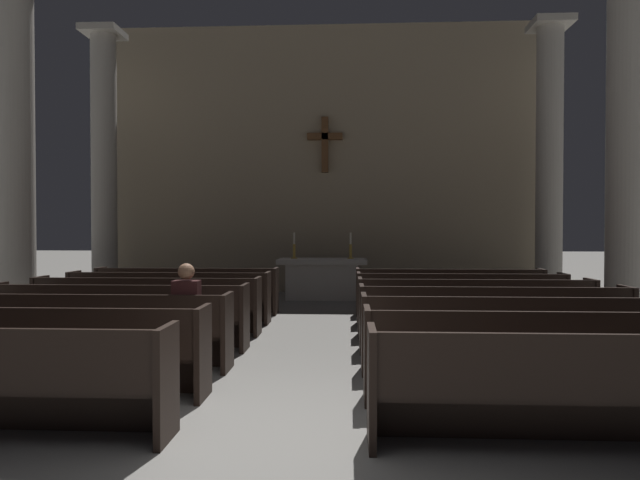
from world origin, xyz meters
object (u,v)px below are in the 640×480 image
Objects in this scene: pew_right_row_5 at (475,308)px; column_left_third at (104,168)px; pew_left_row_4 at (119,316)px; pew_right_row_1 at (607,390)px; column_right_second at (625,141)px; pew_left_row_5 at (147,306)px; pew_right_row_3 at (518,335)px; candlestick_right at (351,250)px; pew_right_row_2 at (553,357)px; pew_right_row_6 at (460,299)px; pew_left_row_2 at (28,351)px; pew_left_row_3 at (81,331)px; candlestick_left at (294,250)px; column_right_third at (549,165)px; pew_right_row_4 at (493,319)px; lone_worshipper at (188,314)px; column_left_second at (17,145)px; pew_left_row_6 at (169,297)px; altar at (322,278)px; pew_left_row_7 at (187,290)px; pew_right_row_7 at (449,292)px.

column_left_third is at bearing 150.19° from pew_right_row_5.
column_left_third is (-2.80, 5.79, 2.80)m from pew_left_row_4.
pew_right_row_1 is 0.55× the size of column_right_second.
pew_left_row_5 is at bearing 90.00° from pew_left_row_4.
candlestick_right is at bearing 105.60° from pew_right_row_3.
column_right_second reaches higher than pew_right_row_1.
pew_right_row_1 is 1.13m from pew_right_row_2.
pew_left_row_4 is 5.78m from pew_right_row_6.
pew_left_row_3 is at bearing 90.00° from pew_left_row_2.
pew_right_row_5 is at bearing 23.05° from pew_left_row_3.
column_right_third is at bearing -0.98° from candlestick_left.
pew_left_row_3 and pew_right_row_5 have the same top height.
pew_right_row_2 is 2.26m from pew_right_row_4.
lone_worshipper is at bearing -164.65° from pew_right_row_4.
pew_left_row_4 is 4.50m from column_left_second.
pew_right_row_4 and pew_right_row_6 have the same top height.
candlestick_right is at bearing 54.77° from pew_left_row_5.
column_right_third reaches higher than pew_right_row_2.
column_right_third reaches higher than pew_left_row_4.
pew_right_row_4 and pew_right_row_5 have the same top height.
lone_worshipper reaches higher than pew_left_row_2.
column_left_second is at bearing -177.24° from pew_left_row_6.
lone_worshipper is at bearing 149.97° from pew_right_row_1.
column_left_second is at bearing 173.00° from pew_right_row_5.
altar is at bearing 105.99° from pew_right_row_1.
pew_right_row_6 is at bearing 90.00° from pew_right_row_1.
pew_left_row_5 and pew_right_row_1 have the same top height.
pew_left_row_6 is (0.00, 2.26, 0.00)m from pew_left_row_4.
pew_left_row_2 is 1.69× the size of altar.
column_left_second is at bearing 145.77° from pew_right_row_1.
pew_left_row_7 is at bearing -128.16° from candlestick_left.
column_left_third reaches higher than pew_right_row_2.
column_right_third reaches higher than pew_right_row_4.
pew_left_row_3 is 7.51m from altar.
column_left_second is 3.66m from column_left_third.
lone_worshipper is at bearing -100.73° from altar.
pew_right_row_6 is 0.55× the size of column_left_third.
pew_left_row_5 is 9.77m from column_right_third.
pew_left_row_5 and pew_left_row_6 have the same top height.
pew_left_row_6 is 0.55× the size of column_right_second.
pew_right_row_5 is (5.32, 0.00, 0.00)m from pew_left_row_5.
pew_left_row_4 and pew_right_row_7 have the same top height.
pew_left_row_5 is 1.00× the size of pew_left_row_6.
candlestick_right is at bearing 47.18° from pew_left_row_6.
pew_left_row_7 is 5.44m from pew_right_row_6.
pew_left_row_3 is 2.81× the size of lone_worshipper.
pew_right_row_1 is 1.00× the size of pew_right_row_3.
pew_left_row_7 and pew_right_row_6 have the same top height.
pew_left_row_7 is at bearing -163.61° from column_right_third.
pew_right_row_6 is 5.00m from candlestick_left.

